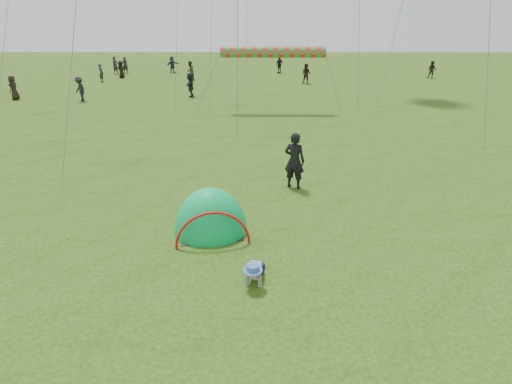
{
  "coord_description": "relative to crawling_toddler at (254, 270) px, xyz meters",
  "views": [
    {
      "loc": [
        0.7,
        -6.69,
        5.07
      ],
      "look_at": [
        0.58,
        2.82,
        1.0
      ],
      "focal_mm": 28.0,
      "sensor_mm": 36.0,
      "label": 1
    }
  ],
  "objects": [
    {
      "name": "standing_adult",
      "position": [
        1.21,
        5.25,
        0.65
      ],
      "size": [
        0.8,
        0.68,
        1.86
      ],
      "primitive_type": "imported",
      "rotation": [
        0.0,
        0.0,
        2.74
      ],
      "color": "black",
      "rests_on": "ground"
    },
    {
      "name": "popup_tent",
      "position": [
        -1.17,
        2.16,
        -0.28
      ],
      "size": [
        2.16,
        1.89,
        2.45
      ],
      "primitive_type": "ellipsoid",
      "rotation": [
        0.0,
        0.0,
        0.19
      ],
      "color": "#03924B",
      "rests_on": "ground"
    },
    {
      "name": "crowd_person_7",
      "position": [
        4.08,
        29.34,
        0.57
      ],
      "size": [
        1.02,
        0.92,
        1.71
      ],
      "primitive_type": "imported",
      "rotation": [
        0.0,
        0.0,
        5.88
      ],
      "color": "black",
      "rests_on": "ground"
    },
    {
      "name": "crowd_person_12",
      "position": [
        -14.39,
        30.24,
        0.52
      ],
      "size": [
        0.69,
        0.67,
        1.6
      ],
      "primitive_type": "imported",
      "rotation": [
        0.0,
        0.0,
        2.41
      ],
      "color": "#28292E",
      "rests_on": "ground"
    },
    {
      "name": "crowd_person_9",
      "position": [
        -12.29,
        20.68,
        0.54
      ],
      "size": [
        1.21,
        1.16,
        1.65
      ],
      "primitive_type": "imported",
      "rotation": [
        0.0,
        0.0,
        5.57
      ],
      "color": "black",
      "rests_on": "ground"
    },
    {
      "name": "crowd_person_13",
      "position": [
        -6.5,
        31.37,
        0.6
      ],
      "size": [
        0.91,
        1.03,
        1.76
      ],
      "primitive_type": "imported",
      "rotation": [
        0.0,
        0.0,
        4.37
      ],
      "color": "#342B23",
      "rests_on": "ground"
    },
    {
      "name": "ground",
      "position": [
        -0.58,
        -0.32,
        -0.28
      ],
      "size": [
        140.0,
        140.0,
        0.0
      ],
      "primitive_type": "plane",
      "color": "#15430C"
    },
    {
      "name": "crowd_person_1",
      "position": [
        16.55,
        33.08,
        0.54
      ],
      "size": [
        1.01,
        0.97,
        1.64
      ],
      "primitive_type": "imported",
      "rotation": [
        0.0,
        0.0,
        5.66
      ],
      "color": "black",
      "rests_on": "ground"
    },
    {
      "name": "crowd_person_8",
      "position": [
        2.04,
        37.11,
        0.6
      ],
      "size": [
        1.07,
        1.0,
        1.77
      ],
      "primitive_type": "imported",
      "rotation": [
        0.0,
        0.0,
        3.84
      ],
      "color": "black",
      "rests_on": "ground"
    },
    {
      "name": "crowd_person_4",
      "position": [
        -13.5,
        33.07,
        0.52
      ],
      "size": [
        0.73,
        0.91,
        1.61
      ],
      "primitive_type": "imported",
      "rotation": [
        0.0,
        0.0,
        4.39
      ],
      "color": "black",
      "rests_on": "ground"
    },
    {
      "name": "crowd_person_5",
      "position": [
        -5.02,
        22.58,
        0.56
      ],
      "size": [
        0.62,
        1.61,
        1.7
      ],
      "primitive_type": "imported",
      "rotation": [
        0.0,
        0.0,
        4.79
      ],
      "color": "black",
      "rests_on": "ground"
    },
    {
      "name": "crowd_person_0",
      "position": [
        -15.1,
        36.18,
        0.6
      ],
      "size": [
        0.69,
        0.77,
        1.76
      ],
      "primitive_type": "imported",
      "rotation": [
        0.0,
        0.0,
        1.04
      ],
      "color": "#26242C",
      "rests_on": "ground"
    },
    {
      "name": "crawling_toddler",
      "position": [
        0.0,
        0.0,
        0.0
      ],
      "size": [
        0.63,
        0.81,
        0.57
      ],
      "primitive_type": null,
      "rotation": [
        0.0,
        0.0,
        -0.16
      ],
      "color": "black",
      "rests_on": "ground"
    },
    {
      "name": "rainbow_tube_kite",
      "position": [
        0.79,
        17.41,
        3.17
      ],
      "size": [
        6.07,
        0.64,
        0.64
      ],
      "primitive_type": "cylinder",
      "rotation": [
        0.0,
        1.57,
        0.0
      ],
      "color": "red"
    },
    {
      "name": "crowd_person_6",
      "position": [
        -14.3,
        36.82,
        0.55
      ],
      "size": [
        0.73,
        0.68,
        1.67
      ],
      "primitive_type": "imported",
      "rotation": [
        0.0,
        0.0,
        3.75
      ],
      "color": "black",
      "rests_on": "ground"
    },
    {
      "name": "crowd_person_11",
      "position": [
        -9.42,
        37.47,
        0.57
      ],
      "size": [
        1.42,
        1.52,
        1.7
      ],
      "primitive_type": "imported",
      "rotation": [
        0.0,
        0.0,
        0.85
      ],
      "color": "#222B3F",
      "rests_on": "ground"
    },
    {
      "name": "crowd_person_10",
      "position": [
        -17.26,
        21.36,
        0.54
      ],
      "size": [
        0.57,
        0.83,
        1.64
      ],
      "primitive_type": "imported",
      "rotation": [
        0.0,
        0.0,
        4.77
      ],
      "color": "black",
      "rests_on": "ground"
    }
  ]
}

